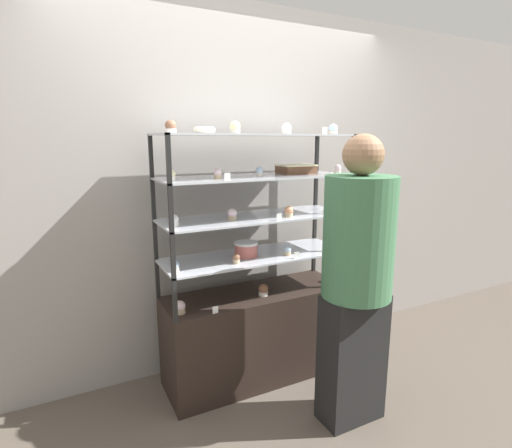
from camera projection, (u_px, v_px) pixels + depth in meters
name	position (u px, v px, depth m)	size (l,w,h in m)	color
ground_plane	(256.00, 375.00, 2.89)	(20.00, 20.00, 0.00)	brown
back_wall	(234.00, 191.00, 2.94)	(8.00, 0.05, 2.60)	gray
display_base	(256.00, 334.00, 2.82)	(1.27, 0.44, 0.64)	black
display_riser_lower	(256.00, 257.00, 2.70)	(1.27, 0.44, 0.27)	black
display_riser_middle	(256.00, 219.00, 2.65)	(1.27, 0.44, 0.27)	black
display_riser_upper	(256.00, 178.00, 2.60)	(1.27, 0.44, 0.27)	black
display_riser_top	(256.00, 137.00, 2.54)	(1.27, 0.44, 0.27)	black
layer_cake_centerpiece	(246.00, 249.00, 2.66)	(0.16, 0.16, 0.10)	#C66660
sheet_cake_frosted	(296.00, 169.00, 2.77)	(0.25, 0.17, 0.06)	brown
cupcake_0	(180.00, 307.00, 2.41)	(0.07, 0.07, 0.08)	#CCB28C
cupcake_1	(263.00, 290.00, 2.69)	(0.07, 0.07, 0.08)	white
cupcake_2	(332.00, 277.00, 2.94)	(0.07, 0.07, 0.08)	white
price_tag_0	(215.00, 310.00, 2.41)	(0.04, 0.00, 0.04)	white
cupcake_3	(175.00, 267.00, 2.35)	(0.05, 0.05, 0.06)	beige
cupcake_4	(236.00, 259.00, 2.50)	(0.05, 0.05, 0.06)	#CCB28C
cupcake_5	(288.00, 251.00, 2.68)	(0.05, 0.05, 0.06)	#CCB28C
cupcake_6	(333.00, 243.00, 2.89)	(0.05, 0.05, 0.06)	white
price_tag_1	(296.00, 255.00, 2.61)	(0.04, 0.00, 0.04)	white
cupcake_7	(174.00, 221.00, 2.32)	(0.06, 0.06, 0.07)	white
cupcake_8	(232.00, 215.00, 2.52)	(0.06, 0.06, 0.07)	#CCB28C
cupcake_9	(289.00, 212.00, 2.62)	(0.06, 0.06, 0.07)	#CCB28C
cupcake_10	(334.00, 207.00, 2.81)	(0.06, 0.06, 0.07)	#CCB28C
price_tag_2	(279.00, 217.00, 2.50)	(0.04, 0.00, 0.04)	white
cupcake_11	(171.00, 176.00, 2.26)	(0.05, 0.05, 0.06)	white
cupcake_12	(218.00, 174.00, 2.39)	(0.05, 0.05, 0.06)	#CCB28C
cupcake_13	(260.00, 172.00, 2.55)	(0.05, 0.05, 0.06)	white
cupcake_14	(338.00, 169.00, 2.75)	(0.05, 0.05, 0.06)	beige
price_tag_3	(227.00, 177.00, 2.29)	(0.04, 0.00, 0.04)	white
cupcake_15	(171.00, 127.00, 2.23)	(0.06, 0.06, 0.07)	white
cupcake_16	(235.00, 128.00, 2.34)	(0.06, 0.06, 0.07)	beige
cupcake_17	(286.00, 129.00, 2.59)	(0.06, 0.06, 0.07)	white
cupcake_18	(333.00, 129.00, 2.75)	(0.06, 0.06, 0.07)	beige
price_tag_4	(325.00, 130.00, 2.53)	(0.04, 0.00, 0.04)	white
donut_glazed	(204.00, 130.00, 2.39)	(0.13, 0.13, 0.04)	#EFE5CC
customer_figure	(357.00, 276.00, 2.27)	(0.40, 0.40, 1.70)	black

